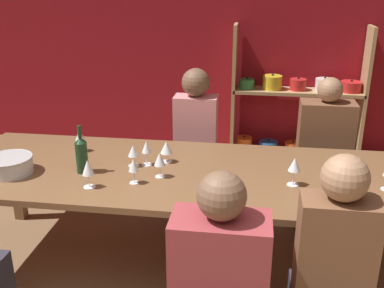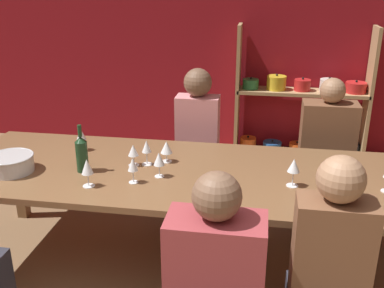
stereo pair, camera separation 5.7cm
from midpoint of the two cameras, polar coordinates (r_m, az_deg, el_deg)
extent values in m
cube|color=maroon|center=(5.07, 2.71, 14.34)|extent=(8.80, 0.06, 2.70)
cube|color=tan|center=(4.97, 4.99, 6.71)|extent=(0.04, 0.30, 1.43)
cube|color=tan|center=(5.08, 20.62, 5.78)|extent=(0.04, 0.30, 1.43)
cube|color=tan|center=(5.19, 12.29, -1.17)|extent=(1.37, 0.30, 0.04)
cylinder|color=#E0561E|center=(5.14, 6.30, 0.08)|extent=(0.18, 0.18, 0.15)
sphere|color=black|center=(5.11, 6.34, 0.98)|extent=(0.02, 0.02, 0.02)
cylinder|color=#235BAD|center=(5.15, 9.33, -0.25)|extent=(0.21, 0.21, 0.11)
sphere|color=black|center=(5.13, 9.37, 0.47)|extent=(0.02, 0.02, 0.02)
cylinder|color=#E0561E|center=(5.16, 12.36, -0.40)|extent=(0.18, 0.18, 0.11)
sphere|color=black|center=(5.14, 12.42, 0.32)|extent=(0.02, 0.02, 0.02)
cylinder|color=#338447|center=(5.19, 15.37, -0.44)|extent=(0.25, 0.25, 0.13)
sphere|color=black|center=(5.16, 15.45, 0.37)|extent=(0.02, 0.02, 0.02)
cylinder|color=black|center=(5.23, 18.34, -0.51)|extent=(0.25, 0.25, 0.15)
sphere|color=black|center=(5.20, 18.44, 0.39)|extent=(0.02, 0.02, 0.02)
cube|color=tan|center=(4.97, 12.92, 6.50)|extent=(1.37, 0.30, 0.04)
cylinder|color=#338447|center=(4.94, 6.62, 7.63)|extent=(0.17, 0.17, 0.10)
sphere|color=black|center=(4.93, 6.65, 8.36)|extent=(0.02, 0.02, 0.02)
cylinder|color=gold|center=(4.94, 9.82, 7.72)|extent=(0.21, 0.21, 0.15)
sphere|color=black|center=(4.92, 9.88, 8.69)|extent=(0.02, 0.02, 0.02)
cylinder|color=red|center=(4.96, 12.99, 7.37)|extent=(0.17, 0.17, 0.12)
sphere|color=black|center=(4.94, 13.06, 8.18)|extent=(0.02, 0.02, 0.02)
cylinder|color=silver|center=(4.99, 16.15, 7.23)|extent=(0.19, 0.19, 0.13)
sphere|color=black|center=(4.97, 16.23, 8.10)|extent=(0.02, 0.02, 0.02)
cylinder|color=red|center=(5.03, 19.23, 6.89)|extent=(0.21, 0.21, 0.11)
sphere|color=black|center=(5.02, 19.32, 7.63)|extent=(0.02, 0.02, 0.02)
cube|color=brown|center=(2.91, -0.85, -3.83)|extent=(3.15, 1.08, 0.04)
cube|color=brown|center=(3.94, -21.79, -4.33)|extent=(0.08, 0.08, 0.68)
cylinder|color=#B7BABC|center=(3.09, -22.60, -2.51)|extent=(0.28, 0.28, 0.11)
torus|color=#B7BABC|center=(3.07, -22.73, -1.63)|extent=(0.29, 0.29, 0.01)
cylinder|color=#19381E|center=(2.94, -14.36, -1.68)|extent=(0.08, 0.08, 0.20)
cone|color=#19381E|center=(2.90, -14.56, 0.48)|extent=(0.08, 0.08, 0.03)
cylinder|color=#19381E|center=(2.88, -14.66, 1.53)|extent=(0.03, 0.03, 0.08)
cylinder|color=white|center=(3.04, -3.79, -2.25)|extent=(0.07, 0.07, 0.00)
cylinder|color=white|center=(3.03, -3.81, -1.68)|extent=(0.01, 0.01, 0.06)
cone|color=white|center=(3.01, -3.84, -0.42)|extent=(0.08, 0.08, 0.08)
cylinder|color=maroon|center=(3.01, -3.83, -0.79)|extent=(0.04, 0.04, 0.03)
cylinder|color=white|center=(2.76, -13.47, -5.31)|extent=(0.07, 0.07, 0.00)
cylinder|color=white|center=(2.74, -13.54, -4.53)|extent=(0.01, 0.01, 0.08)
cone|color=white|center=(2.71, -13.69, -2.90)|extent=(0.07, 0.07, 0.09)
cylinder|color=beige|center=(2.72, -13.65, -3.35)|extent=(0.04, 0.04, 0.04)
cylinder|color=white|center=(2.76, -7.92, -4.89)|extent=(0.06, 0.06, 0.00)
cylinder|color=white|center=(2.75, -7.96, -4.13)|extent=(0.01, 0.01, 0.08)
cone|color=white|center=(2.72, -8.04, -2.63)|extent=(0.06, 0.06, 0.08)
cylinder|color=white|center=(2.83, -4.66, -4.14)|extent=(0.06, 0.06, 0.00)
cylinder|color=white|center=(2.81, -4.68, -3.40)|extent=(0.01, 0.01, 0.08)
cone|color=white|center=(2.78, -4.73, -1.91)|extent=(0.07, 0.07, 0.08)
cylinder|color=white|center=(3.00, -7.94, -2.73)|extent=(0.07, 0.07, 0.00)
cylinder|color=white|center=(2.99, -7.98, -2.11)|extent=(0.01, 0.01, 0.07)
cone|color=white|center=(2.96, -8.05, -0.84)|extent=(0.07, 0.07, 0.08)
cylinder|color=beige|center=(2.97, -8.03, -1.17)|extent=(0.04, 0.04, 0.03)
cylinder|color=white|center=(3.01, -6.27, -2.61)|extent=(0.07, 0.07, 0.00)
cylinder|color=white|center=(2.99, -6.30, -1.82)|extent=(0.01, 0.01, 0.09)
cone|color=white|center=(2.96, -6.37, -0.33)|extent=(0.06, 0.06, 0.08)
cylinder|color=white|center=(3.33, -14.37, -0.84)|extent=(0.06, 0.06, 0.00)
cylinder|color=white|center=(3.31, -14.44, -0.18)|extent=(0.01, 0.01, 0.08)
cone|color=white|center=(3.29, -14.56, 1.11)|extent=(0.07, 0.07, 0.08)
cylinder|color=maroon|center=(3.29, -14.53, 0.78)|extent=(0.04, 0.04, 0.03)
cylinder|color=white|center=(2.78, 12.09, -5.07)|extent=(0.07, 0.07, 0.00)
cylinder|color=white|center=(2.76, 12.17, -4.19)|extent=(0.01, 0.01, 0.09)
cone|color=white|center=(2.72, 12.30, -2.56)|extent=(0.07, 0.07, 0.08)
cylinder|color=beige|center=(2.73, 12.27, -2.95)|extent=(0.04, 0.04, 0.03)
cube|color=#2D2D38|center=(3.87, 0.02, -4.93)|extent=(0.35, 0.43, 0.47)
cube|color=pink|center=(3.68, 0.02, 2.11)|extent=(0.35, 0.19, 0.53)
sphere|color=brown|center=(3.58, 0.02, 7.83)|extent=(0.23, 0.23, 0.23)
cube|color=brown|center=(2.20, 16.98, -12.98)|extent=(0.35, 0.19, 0.54)
sphere|color=#9E7556|center=(2.02, 18.08, -4.12)|extent=(0.21, 0.21, 0.21)
cube|color=#2D2D38|center=(3.90, 15.41, -5.78)|extent=(0.42, 0.53, 0.45)
cube|color=brown|center=(3.71, 16.13, 1.08)|extent=(0.42, 0.23, 0.54)
sphere|color=#9E7556|center=(3.61, 16.71, 6.60)|extent=(0.19, 0.19, 0.19)
cube|color=#99383D|center=(2.15, 2.78, -14.72)|extent=(0.46, 0.25, 0.46)
sphere|color=brown|center=(1.97, 2.95, -6.59)|extent=(0.22, 0.22, 0.22)
camera|label=1|loc=(0.03, -90.56, -0.21)|focal=42.00mm
camera|label=2|loc=(0.03, 89.44, 0.21)|focal=42.00mm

